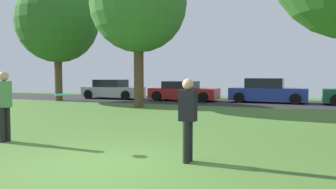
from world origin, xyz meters
The scene contains 10 objects.
ground_plane centered at (0.00, 0.00, 0.00)m, with size 44.00×44.00×0.00m, color #47702D.
road_strip centered at (0.00, 16.00, 0.00)m, with size 44.00×6.40×0.01m, color #28282B.
birch_tree_lone centered at (-4.58, 10.67, 5.33)m, with size 5.00×5.00×7.85m.
oak_tree_left centered at (-11.53, 12.82, 5.12)m, with size 5.29×5.29×7.78m.
person_thrower centered at (-3.55, 1.08, 1.01)m, with size 0.33×0.30×1.80m.
person_catcher centered at (1.45, 0.88, 0.91)m, with size 0.33×0.30×1.64m.
frisbee_disc centered at (-1.72, 1.00, 1.26)m, with size 0.38×0.37×0.06m.
parked_car_silver centered at (-9.23, 15.77, 0.62)m, with size 4.23×2.00×1.35m.
parked_car_red centered at (-3.96, 15.84, 0.60)m, with size 4.45×1.94×1.28m.
parked_car_blue centered at (1.30, 16.31, 0.67)m, with size 4.55×1.99×1.49m.
Camera 1 is at (3.63, -5.53, 1.73)m, focal length 37.20 mm.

